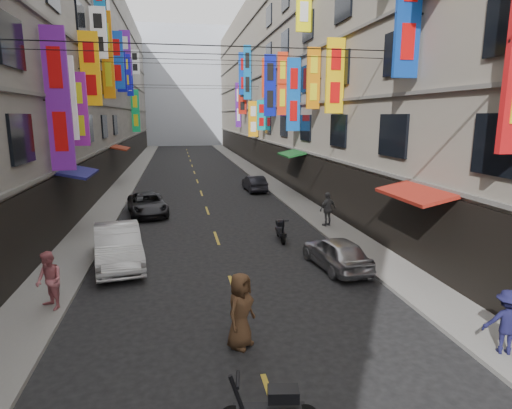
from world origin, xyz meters
name	(u,v)px	position (x,y,z in m)	size (l,w,h in m)	color
sidewalk_left	(126,182)	(-6.00, 42.00, 0.06)	(2.00, 90.00, 0.12)	slate
sidewalk_right	(265,179)	(6.00, 42.00, 0.06)	(2.00, 90.00, 0.12)	slate
building_row_left	(38,65)	(-11.99, 42.00, 9.49)	(10.14, 90.00, 19.00)	gray
building_row_right	(332,70)	(11.99, 42.00, 9.49)	(10.14, 90.00, 19.00)	gray
haze_block	(183,88)	(0.00, 92.00, 11.00)	(18.00, 8.00, 22.00)	silver
shop_signage	(198,63)	(-0.07, 35.25, 9.09)	(14.00, 55.00, 11.98)	#0F21B3
street_awnings	(186,169)	(-1.26, 26.00, 3.00)	(13.99, 35.20, 0.41)	#195416
overhead_cables	(204,57)	(0.00, 30.00, 8.80)	(14.00, 38.04, 1.24)	black
lane_markings	(199,187)	(0.00, 39.00, 0.00)	(0.12, 80.20, 0.01)	gold
scooter_far_right	(281,231)	(2.86, 23.14, 0.44)	(0.50, 1.80, 1.14)	black
car_left_mid	(118,246)	(-4.00, 21.00, 0.77)	(1.63, 4.67, 1.54)	silver
car_left_far	(147,204)	(-3.44, 29.53, 0.61)	(2.03, 4.40, 1.22)	black
car_right_mid	(336,253)	(4.00, 19.17, 0.61)	(1.44, 3.59, 1.22)	#ADADB1
car_right_far	(254,183)	(4.00, 36.19, 0.59)	(1.26, 3.60, 1.19)	#25252C
pedestrian_lfar	(49,281)	(-5.40, 17.19, 0.97)	(0.83, 0.57, 1.70)	#CB6B73
pedestrian_rnear	(507,322)	(5.70, 12.76, 0.90)	(1.00, 0.52, 1.55)	#16163D
pedestrian_rfar	(328,209)	(5.69, 24.81, 0.98)	(1.01, 0.57, 1.72)	#565658
pedestrian_crossing	(240,310)	(-0.30, 14.37, 0.95)	(0.92, 0.63, 1.89)	#543721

